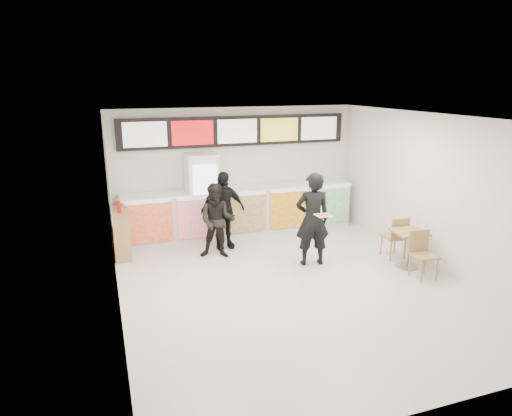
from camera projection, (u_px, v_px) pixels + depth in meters
name	position (u px, v px, depth m)	size (l,w,h in m)	color
floor	(292.00, 285.00, 8.28)	(7.00, 7.00, 0.00)	beige
ceiling	(296.00, 118.00, 7.47)	(7.00, 7.00, 0.00)	white
wall_back	(236.00, 170.00, 11.06)	(6.00, 6.00, 0.00)	silver
wall_left	(113.00, 223.00, 6.93)	(7.00, 7.00, 0.00)	silver
wall_right	(436.00, 193.00, 8.82)	(7.00, 7.00, 0.00)	silver
service_counter	(241.00, 211.00, 10.94)	(5.56, 0.77, 1.14)	silver
menu_board	(237.00, 131.00, 10.73)	(5.50, 0.14, 0.70)	black
drinks_fridge	(202.00, 197.00, 10.55)	(0.70, 0.67, 2.00)	white
mirror_panel	(108.00, 176.00, 9.10)	(0.01, 2.00, 1.50)	#B2B7BF
customer_main	(312.00, 219.00, 9.02)	(0.69, 0.45, 1.89)	black
customer_left	(217.00, 221.00, 9.42)	(0.77, 0.60, 1.58)	black
customer_mid	(223.00, 210.00, 9.95)	(1.01, 0.42, 1.72)	black
pizza_slice	(323.00, 215.00, 8.55)	(0.36, 0.36, 0.02)	beige
cafe_table	(409.00, 242.00, 8.97)	(0.66, 1.56, 0.89)	#A8824D
condiment_ledge	(121.00, 233.00, 9.55)	(0.37, 0.91, 1.21)	#A8824D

